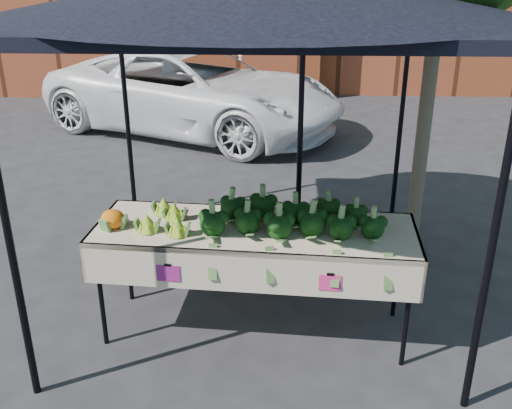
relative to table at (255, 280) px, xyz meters
name	(u,v)px	position (x,y,z in m)	size (l,w,h in m)	color
ground	(249,321)	(-0.05, 0.10, -0.45)	(90.00, 90.00, 0.00)	#242426
table	(255,280)	(0.00, 0.00, 0.00)	(2.45, 0.97, 0.90)	beige
canopy	(257,141)	(-0.01, 0.65, 0.92)	(3.16, 3.16, 2.74)	black
broccoli_heap	(292,212)	(0.28, 0.03, 0.57)	(1.35, 0.55, 0.24)	black
romanesco_cluster	(166,213)	(-0.66, 0.04, 0.54)	(0.41, 0.55, 0.18)	#92B92A
cauliflower_pair	(113,218)	(-1.05, -0.05, 0.53)	(0.18, 0.18, 0.16)	orange
street_tree	(432,56)	(1.52, 1.44, 1.49)	(1.97, 1.97, 3.88)	#1E4C14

